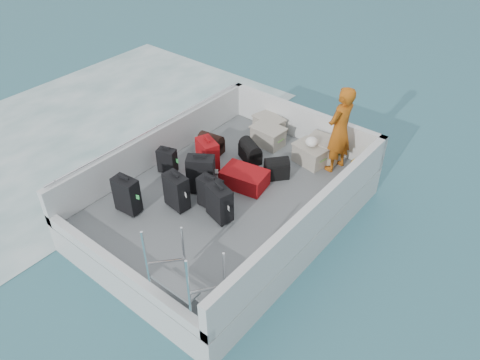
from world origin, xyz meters
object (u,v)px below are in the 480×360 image
object	(u,v)px
suitcase_2	(167,161)
suitcase_6	(219,203)
suitcase_5	(208,156)
passenger	(340,130)
suitcase_0	(127,196)
suitcase_7	(210,193)
crate_0	(269,126)
crate_1	(268,137)
crate_2	(310,155)
suitcase_4	(201,174)
suitcase_8	(244,178)
suitcase_3	(177,192)
crate_3	(324,149)

from	to	relation	value
suitcase_2	suitcase_6	bearing A→B (deg)	-31.02
suitcase_5	passenger	distance (m)	2.48
suitcase_0	passenger	world-z (taller)	passenger
suitcase_7	crate_0	distance (m)	2.66
crate_1	crate_2	world-z (taller)	crate_1
suitcase_4	suitcase_6	xyz separation A→B (m)	(0.74, -0.35, -0.04)
suitcase_5	suitcase_8	bearing A→B (deg)	26.16
suitcase_7	crate_0	world-z (taller)	suitcase_7
suitcase_2	crate_2	size ratio (longest dim) A/B	0.83
suitcase_3	passenger	distance (m)	3.16
suitcase_5	crate_0	world-z (taller)	suitcase_5
suitcase_6	suitcase_0	bearing A→B (deg)	-132.04
crate_1	crate_3	size ratio (longest dim) A/B	0.95
suitcase_8	suitcase_4	bearing A→B (deg)	129.83
suitcase_6	crate_3	world-z (taller)	suitcase_6
suitcase_2	suitcase_6	xyz separation A→B (m)	(1.62, -0.36, 0.06)
suitcase_4	passenger	world-z (taller)	passenger
suitcase_4	crate_2	world-z (taller)	suitcase_4
suitcase_4	crate_0	world-z (taller)	suitcase_4
suitcase_2	suitcase_7	world-z (taller)	suitcase_7
crate_1	passenger	bearing A→B (deg)	5.41
suitcase_2	passenger	bearing A→B (deg)	23.23
suitcase_3	suitcase_7	size ratio (longest dim) A/B	1.11
crate_1	crate_0	bearing A→B (deg)	124.16
suitcase_4	suitcase_8	xyz separation A→B (m)	(0.50, 0.60, -0.20)
suitcase_3	crate_0	size ratio (longest dim) A/B	1.10
suitcase_6	suitcase_8	xyz separation A→B (m)	(-0.24, 0.95, -0.16)
passenger	suitcase_2	bearing A→B (deg)	-40.17
suitcase_8	suitcase_0	bearing A→B (deg)	138.78
suitcase_3	suitcase_4	size ratio (longest dim) A/B	0.93
suitcase_6	crate_3	bearing A→B (deg)	96.11
suitcase_2	suitcase_8	bearing A→B (deg)	4.81
suitcase_4	suitcase_5	xyz separation A→B (m)	(-0.33, 0.54, -0.03)
crate_2	suitcase_6	bearing A→B (deg)	-97.59
suitcase_0	suitcase_6	distance (m)	1.57
suitcase_2	suitcase_5	size ratio (longest dim) A/B	0.77
crate_3	passenger	world-z (taller)	passenger
suitcase_5	crate_3	xyz separation A→B (m)	(1.50, 1.75, -0.13)
crate_2	suitcase_5	bearing A→B (deg)	-134.04
suitcase_7	suitcase_8	world-z (taller)	suitcase_7
suitcase_7	crate_2	bearing A→B (deg)	72.91
suitcase_2	crate_1	size ratio (longest dim) A/B	0.81
suitcase_4	crate_2	bearing A→B (deg)	28.45
suitcase_2	passenger	xyz separation A→B (m)	(2.38, 2.12, 0.60)
suitcase_0	suitcase_2	world-z (taller)	suitcase_0
suitcase_2	crate_3	size ratio (longest dim) A/B	0.77
suitcase_8	suitcase_7	bearing A→B (deg)	164.87
crate_1	crate_2	size ratio (longest dim) A/B	1.02
suitcase_3	suitcase_0	bearing A→B (deg)	-126.61
crate_0	passenger	size ratio (longest dim) A/B	0.35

